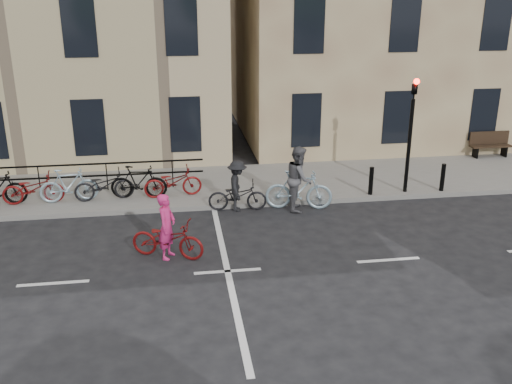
{
  "coord_description": "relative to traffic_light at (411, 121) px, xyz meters",
  "views": [
    {
      "loc": [
        -1.12,
        -12.07,
        6.38
      ],
      "look_at": [
        1.04,
        2.39,
        1.1
      ],
      "focal_mm": 40.0,
      "sensor_mm": 36.0,
      "label": 1
    }
  ],
  "objects": [
    {
      "name": "parked_bikes",
      "position": [
        -10.55,
        0.7,
        -1.81
      ],
      "size": [
        8.3,
        1.23,
        1.05
      ],
      "color": "black",
      "rests_on": "sidewalk"
    },
    {
      "name": "cyclist_grey",
      "position": [
        -3.65,
        -0.61,
        -1.66
      ],
      "size": [
        2.1,
        1.09,
        1.96
      ],
      "rotation": [
        0.0,
        0.0,
        1.36
      ],
      "color": "#9AB9CA",
      "rests_on": "ground"
    },
    {
      "name": "bollard_east",
      "position": [
        -1.2,
        -0.09,
        -1.85
      ],
      "size": [
        0.14,
        0.14,
        0.9
      ],
      "primitive_type": "cylinder",
      "color": "black",
      "rests_on": "sidewalk"
    },
    {
      "name": "bench",
      "position": [
        4.8,
        3.39,
        -1.78
      ],
      "size": [
        1.6,
        0.41,
        0.97
      ],
      "color": "black",
      "rests_on": "sidewalk"
    },
    {
      "name": "cyclist_pink",
      "position": [
        -7.59,
        -3.36,
        -1.87
      ],
      "size": [
        1.99,
        1.32,
        1.67
      ],
      "rotation": [
        0.0,
        0.0,
        1.18
      ],
      "color": "maroon",
      "rests_on": "ground"
    },
    {
      "name": "cyclist_dark",
      "position": [
        -5.5,
        -0.44,
        -1.84
      ],
      "size": [
        1.81,
        1.07,
        1.56
      ],
      "rotation": [
        0.0,
        0.0,
        1.46
      ],
      "color": "black",
      "rests_on": "ground"
    },
    {
      "name": "ground",
      "position": [
        -6.2,
        -4.34,
        -2.45
      ],
      "size": [
        120.0,
        120.0,
        0.0
      ],
      "primitive_type": "plane",
      "color": "black",
      "rests_on": "ground"
    },
    {
      "name": "traffic_light",
      "position": [
        0.0,
        0.0,
        0.0
      ],
      "size": [
        0.18,
        0.3,
        3.9
      ],
      "color": "black",
      "rests_on": "sidewalk"
    },
    {
      "name": "bollard_west",
      "position": [
        1.2,
        -0.09,
        -1.85
      ],
      "size": [
        0.14,
        0.14,
        0.9
      ],
      "primitive_type": "cylinder",
      "color": "black",
      "rests_on": "sidewalk"
    },
    {
      "name": "sidewalk",
      "position": [
        -10.2,
        1.66,
        -2.38
      ],
      "size": [
        46.0,
        4.0,
        0.15
      ],
      "primitive_type": "cube",
      "color": "slate",
      "rests_on": "ground"
    }
  ]
}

